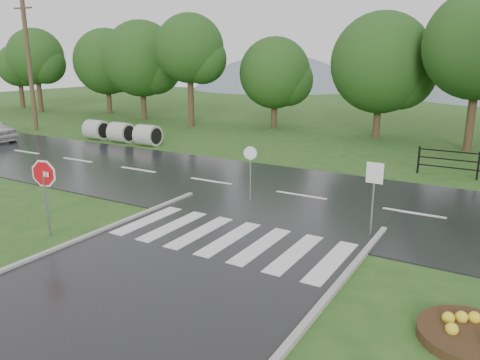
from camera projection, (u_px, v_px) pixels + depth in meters
The scene contains 11 objects.
ground at pixel (92, 326), 8.96m from camera, with size 120.00×120.00×0.00m, color #274F1A.
main_road at pixel (301, 196), 17.28m from camera, with size 90.00×8.00×0.04m, color black.
crosswalk at pixel (229, 239), 13.11m from camera, with size 6.50×2.80×0.02m.
hills at pixel (478, 209), 65.26m from camera, with size 102.00×48.00×48.00m.
treeline at pixel (408, 142), 28.43m from camera, with size 83.20×5.20×10.00m.
culvert_pipes at pixel (121, 132), 28.16m from camera, with size 5.50×1.20×1.20m.
stop_sign at pixel (44, 180), 13.05m from camera, with size 1.03×0.27×2.38m.
flower_bed at pixel (472, 334), 8.45m from camera, with size 1.90×1.90×0.38m.
reg_sign_small at pixel (374, 185), 13.04m from camera, with size 0.48×0.06×2.17m.
reg_sign_round at pixel (250, 166), 16.33m from camera, with size 0.44×0.17×2.00m.
utility_pole_west at pixel (29, 65), 31.88m from camera, with size 1.57×0.29×8.83m.
Camera 1 is at (6.51, -5.39, 4.98)m, focal length 35.00 mm.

